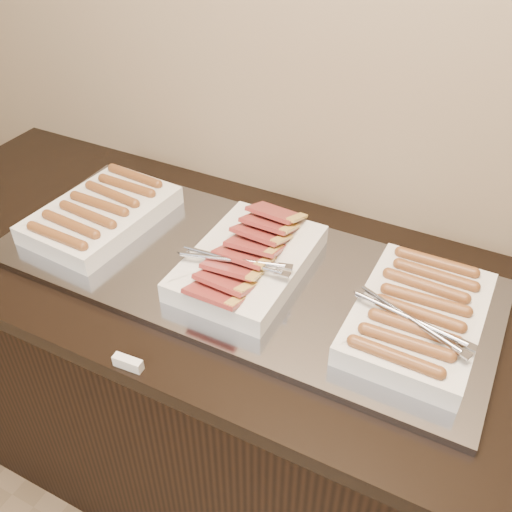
{
  "coord_description": "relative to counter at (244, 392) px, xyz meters",
  "views": [
    {
      "loc": [
        0.51,
        1.21,
        1.79
      ],
      "look_at": [
        0.04,
        2.13,
        0.97
      ],
      "focal_mm": 40.0,
      "sensor_mm": 36.0,
      "label": 1
    }
  ],
  "objects": [
    {
      "name": "counter",
      "position": [
        0.0,
        0.0,
        0.0
      ],
      "size": [
        2.06,
        0.76,
        0.9
      ],
      "color": "black",
      "rests_on": "ground"
    },
    {
      "name": "warming_tray",
      "position": [
        -0.0,
        0.0,
        0.46
      ],
      "size": [
        1.2,
        0.5,
        0.02
      ],
      "primitive_type": "cube",
      "color": "gray",
      "rests_on": "counter"
    },
    {
      "name": "dish_left",
      "position": [
        -0.42,
        -0.0,
        0.5
      ],
      "size": [
        0.27,
        0.39,
        0.07
      ],
      "rotation": [
        0.0,
        0.0,
        -0.07
      ],
      "color": "white",
      "rests_on": "warming_tray"
    },
    {
      "name": "dish_center",
      "position": [
        0.02,
        -0.0,
        0.5
      ],
      "size": [
        0.27,
        0.4,
        0.09
      ],
      "rotation": [
        0.0,
        0.0,
        0.0
      ],
      "color": "white",
      "rests_on": "warming_tray"
    },
    {
      "name": "dish_right",
      "position": [
        0.42,
        -0.0,
        0.5
      ],
      "size": [
        0.27,
        0.38,
        0.08
      ],
      "rotation": [
        0.0,
        0.0,
        -0.01
      ],
      "color": "white",
      "rests_on": "warming_tray"
    },
    {
      "name": "label_holder",
      "position": [
        -0.06,
        -0.36,
        0.46
      ],
      "size": [
        0.06,
        0.02,
        0.03
      ],
      "primitive_type": "cube",
      "rotation": [
        0.0,
        0.0,
        0.07
      ],
      "color": "white",
      "rests_on": "counter"
    }
  ]
}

